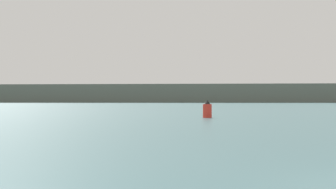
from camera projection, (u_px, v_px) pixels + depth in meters
name	position (u px, v px, depth m)	size (l,w,h in m)	color
distant_headland	(282.00, 95.00, 932.31)	(1327.63, 318.16, 31.50)	#60665B
channel_buoy	(207.00, 110.00, 55.74)	(1.04, 1.04, 2.10)	red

